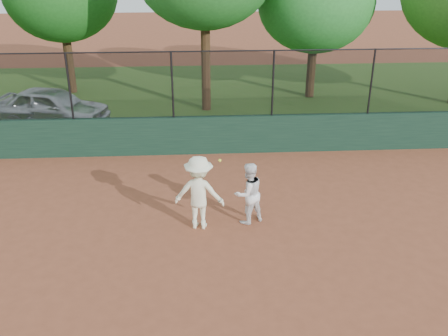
{
  "coord_description": "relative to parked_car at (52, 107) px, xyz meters",
  "views": [
    {
      "loc": [
        0.14,
        -8.48,
        6.09
      ],
      "look_at": [
        0.8,
        2.2,
        1.2
      ],
      "focal_mm": 40.0,
      "sensor_mm": 36.0,
      "label": 1
    }
  ],
  "objects": [
    {
      "name": "player_second",
      "position": [
        6.27,
        -7.2,
        0.06
      ],
      "size": [
        0.91,
        0.84,
        1.5
      ],
      "primitive_type": "imported",
      "rotation": [
        0.0,
        0.0,
        3.61
      ],
      "color": "white",
      "rests_on": "ground"
    },
    {
      "name": "tree_3",
      "position": [
        9.98,
        3.02,
        3.18
      ],
      "size": [
        4.66,
        4.24,
        5.9
      ],
      "color": "#392513",
      "rests_on": "ground"
    },
    {
      "name": "ground",
      "position": [
        4.93,
        -8.94,
        -0.69
      ],
      "size": [
        80.0,
        80.0,
        0.0
      ],
      "primitive_type": "plane",
      "color": "brown",
      "rests_on": "ground"
    },
    {
      "name": "grass_strip",
      "position": [
        4.93,
        3.06,
        -0.68
      ],
      "size": [
        36.0,
        12.0,
        0.01
      ],
      "primitive_type": "cube",
      "color": "#2A4C17",
      "rests_on": "ground"
    },
    {
      "name": "fence_assembly",
      "position": [
        4.9,
        -2.94,
        1.55
      ],
      "size": [
        26.0,
        0.06,
        2.0
      ],
      "color": "black",
      "rests_on": "back_wall"
    },
    {
      "name": "parked_car",
      "position": [
        0.0,
        0.0,
        0.0
      ],
      "size": [
        4.32,
        2.61,
        1.37
      ],
      "primitive_type": "imported",
      "rotation": [
        0.0,
        0.0,
        1.31
      ],
      "color": "#B8BEC2",
      "rests_on": "ground"
    },
    {
      "name": "back_wall",
      "position": [
        4.93,
        -2.94,
        -0.09
      ],
      "size": [
        26.0,
        0.2,
        1.2
      ],
      "primitive_type": "cube",
      "color": "#193726",
      "rests_on": "ground"
    },
    {
      "name": "player_main",
      "position": [
        5.12,
        -7.36,
        0.2
      ],
      "size": [
        1.24,
        0.86,
        1.77
      ],
      "color": "white",
      "rests_on": "ground"
    }
  ]
}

